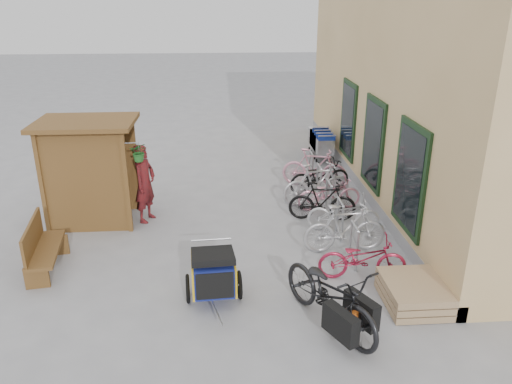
{
  "coord_description": "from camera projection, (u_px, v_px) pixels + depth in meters",
  "views": [
    {
      "loc": [
        -0.21,
        -8.48,
        4.93
      ],
      "look_at": [
        0.5,
        1.5,
        1.0
      ],
      "focal_mm": 35.0,
      "sensor_mm": 36.0,
      "label": 1
    }
  ],
  "objects": [
    {
      "name": "person_kiosk",
      "position": [
        145.0,
        183.0,
        11.48
      ],
      "size": [
        0.66,
        0.79,
        1.84
      ],
      "primitive_type": "imported",
      "rotation": [
        0.0,
        0.0,
        1.17
      ],
      "color": "maroon",
      "rests_on": "ground"
    },
    {
      "name": "bike_rack",
      "position": [
        329.0,
        195.0,
        11.88
      ],
      "size": [
        0.05,
        5.35,
        0.86
      ],
      "color": "#A5A8AD",
      "rests_on": "ground"
    },
    {
      "name": "bike_4",
      "position": [
        329.0,
        193.0,
        12.25
      ],
      "size": [
        1.63,
        0.71,
        0.83
      ],
      "primitive_type": "imported",
      "rotation": [
        0.0,
        0.0,
        1.67
      ],
      "color": "pink",
      "rests_on": "ground"
    },
    {
      "name": "bike_5",
      "position": [
        317.0,
        184.0,
        12.52
      ],
      "size": [
        1.87,
        0.92,
        1.08
      ],
      "primitive_type": "imported",
      "rotation": [
        0.0,
        0.0,
        1.81
      ],
      "color": "#BBBBC0",
      "rests_on": "ground"
    },
    {
      "name": "shopping_carts",
      "position": [
        321.0,
        140.0,
        16.17
      ],
      "size": [
        0.56,
        1.87,
        1.0
      ],
      "color": "silver",
      "rests_on": "ground"
    },
    {
      "name": "bike_0",
      "position": [
        362.0,
        258.0,
        9.2
      ],
      "size": [
        1.68,
        0.74,
        0.85
      ],
      "primitive_type": "imported",
      "rotation": [
        0.0,
        0.0,
        1.46
      ],
      "color": "#9E1C39",
      "rests_on": "ground"
    },
    {
      "name": "bike_2",
      "position": [
        343.0,
        213.0,
        11.12
      ],
      "size": [
        1.68,
        0.84,
        0.84
      ],
      "primitive_type": "imported",
      "rotation": [
        0.0,
        0.0,
        1.39
      ],
      "color": "#BBBBC0",
      "rests_on": "ground"
    },
    {
      "name": "child_trailer",
      "position": [
        213.0,
        272.0,
        8.54
      ],
      "size": [
        0.99,
        1.64,
        0.96
      ],
      "rotation": [
        0.0,
        0.0,
        0.07
      ],
      "color": "navy",
      "rests_on": "ground"
    },
    {
      "name": "pallet_stack",
      "position": [
        414.0,
        293.0,
        8.51
      ],
      "size": [
        1.0,
        1.2,
        0.4
      ],
      "color": "tan",
      "rests_on": "ground"
    },
    {
      "name": "bike_1",
      "position": [
        345.0,
        228.0,
        10.17
      ],
      "size": [
        1.75,
        0.58,
        1.04
      ],
      "primitive_type": "imported",
      "rotation": [
        0.0,
        0.0,
        1.62
      ],
      "color": "#BBBBC0",
      "rests_on": "ground"
    },
    {
      "name": "bike_3",
      "position": [
        322.0,
        201.0,
        11.65
      ],
      "size": [
        1.62,
        0.67,
        0.95
      ],
      "primitive_type": "imported",
      "rotation": [
        0.0,
        0.0,
        1.42
      ],
      "color": "black",
      "rests_on": "ground"
    },
    {
      "name": "cargo_bike",
      "position": [
        331.0,
        295.0,
        7.81
      ],
      "size": [
        1.69,
        2.31,
        1.16
      ],
      "rotation": [
        0.0,
        0.0,
        0.48
      ],
      "color": "black",
      "rests_on": "ground"
    },
    {
      "name": "building",
      "position": [
        476.0,
        56.0,
        13.02
      ],
      "size": [
        6.07,
        13.0,
        7.0
      ],
      "color": "#E1BC81",
      "rests_on": "ground"
    },
    {
      "name": "kiosk",
      "position": [
        85.0,
        158.0,
        11.2
      ],
      "size": [
        2.49,
        1.65,
        2.4
      ],
      "color": "brown",
      "rests_on": "ground"
    },
    {
      "name": "bike_7",
      "position": [
        314.0,
        168.0,
        13.72
      ],
      "size": [
        1.86,
        0.99,
        1.07
      ],
      "primitive_type": "imported",
      "rotation": [
        0.0,
        0.0,
        1.28
      ],
      "color": "pink",
      "rests_on": "ground"
    },
    {
      "name": "ground",
      "position": [
        236.0,
        269.0,
        9.69
      ],
      "size": [
        80.0,
        80.0,
        0.0
      ],
      "primitive_type": "plane",
      "color": "#9A9A9D"
    },
    {
      "name": "bench",
      "position": [
        41.0,
        247.0,
        9.45
      ],
      "size": [
        0.69,
        1.64,
        1.0
      ],
      "rotation": [
        0.0,
        0.0,
        0.14
      ],
      "color": "brown",
      "rests_on": "ground"
    },
    {
      "name": "bike_6",
      "position": [
        320.0,
        176.0,
        13.36
      ],
      "size": [
        1.8,
        0.99,
        0.9
      ],
      "primitive_type": "imported",
      "rotation": [
        0.0,
        0.0,
        1.82
      ],
      "color": "black",
      "rests_on": "ground"
    }
  ]
}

